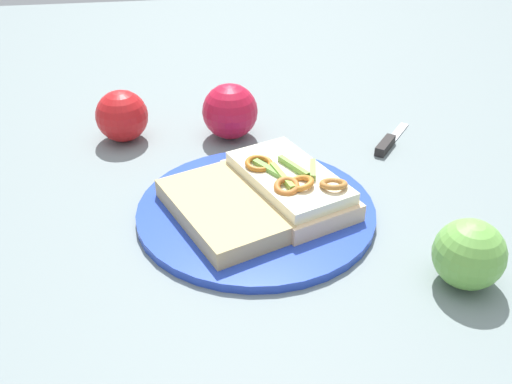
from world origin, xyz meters
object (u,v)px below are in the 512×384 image
object	(u,v)px
bread_slice_side	(222,210)
knife	(389,142)
apple_3	(469,254)
sandwich	(289,184)
apple_2	(122,116)
plate	(256,210)
apple_0	(230,111)

from	to	relation	value
bread_slice_side	knife	bearing A→B (deg)	100.58
apple_3	bread_slice_side	bearing A→B (deg)	59.84
bread_slice_side	apple_3	bearing A→B (deg)	38.27
sandwich	apple_3	size ratio (longest dim) A/B	2.76
sandwich	apple_2	world-z (taller)	apple_2
apple_2	plate	bearing A→B (deg)	-143.72
sandwich	plate	bearing A→B (deg)	-91.35
knife	plate	bearing A→B (deg)	162.20
plate	apple_2	size ratio (longest dim) A/B	3.74
plate	apple_0	size ratio (longest dim) A/B	3.47
knife	apple_0	bearing A→B (deg)	112.79
sandwich	apple_3	world-z (taller)	apple_3
knife	apple_2	bearing A→B (deg)	116.93
sandwich	apple_3	bearing A→B (deg)	20.43
sandwich	apple_0	xyz separation A→B (m)	(0.19, 0.05, 0.01)
plate	knife	world-z (taller)	knife
plate	knife	distance (m)	0.25
apple_0	apple_3	distance (m)	0.40
plate	apple_0	bearing A→B (deg)	1.95
sandwich	apple_3	xyz separation A→B (m)	(-0.16, -0.14, 0.01)
sandwich	knife	xyz separation A→B (m)	(0.13, -0.17, -0.02)
sandwich	apple_2	xyz separation A→B (m)	(0.20, 0.20, 0.01)
plate	apple_2	xyz separation A→B (m)	(0.22, 0.16, 0.03)
apple_0	knife	world-z (taller)	apple_0
sandwich	apple_0	size ratio (longest dim) A/B	2.43
sandwich	apple_3	distance (m)	0.22
bread_slice_side	apple_2	size ratio (longest dim) A/B	2.20
apple_2	knife	xyz separation A→B (m)	(-0.07, -0.37, -0.03)
plate	knife	size ratio (longest dim) A/B	2.74
bread_slice_side	knife	world-z (taller)	bread_slice_side
plate	apple_2	distance (m)	0.27
sandwich	apple_0	distance (m)	0.19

